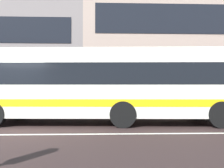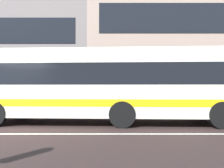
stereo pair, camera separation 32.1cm
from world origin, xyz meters
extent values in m
cube|color=tan|center=(14.38, 16.32, 6.31)|extent=(25.22, 10.50, 12.62)
cube|color=silver|center=(3.65, 2.34, 1.65)|extent=(10.74, 3.07, 2.61)
cube|color=black|center=(3.65, 2.34, 2.04)|extent=(10.11, 3.06, 0.83)
cube|color=yellow|center=(3.65, 2.34, 0.94)|extent=(10.53, 3.08, 0.28)
cube|color=silver|center=(3.65, 2.34, 3.02)|extent=(10.30, 2.65, 0.12)
cylinder|color=black|center=(-0.60, 3.72, 0.50)|extent=(1.01, 0.33, 1.00)
cylinder|color=black|center=(4.24, 1.15, 0.50)|extent=(1.01, 0.33, 1.00)
cylinder|color=black|center=(4.36, 3.46, 0.50)|extent=(1.01, 0.33, 1.00)
cylinder|color=black|center=(7.90, 0.96, 0.50)|extent=(1.01, 0.33, 1.00)
cylinder|color=black|center=(8.02, 3.27, 0.50)|extent=(1.01, 0.33, 1.00)
camera|label=1|loc=(3.53, -7.24, 1.48)|focal=35.71mm
camera|label=2|loc=(3.85, -7.24, 1.48)|focal=35.71mm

